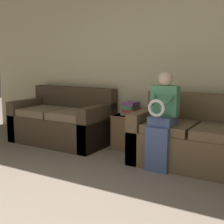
{
  "coord_description": "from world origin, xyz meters",
  "views": [
    {
      "loc": [
        1.83,
        -1.18,
        1.33
      ],
      "look_at": [
        0.04,
        1.87,
        0.73
      ],
      "focal_mm": 50.0,
      "sensor_mm": 36.0,
      "label": 1
    }
  ],
  "objects_px": {
    "couch_main": "(222,143)",
    "child_left_seated": "(162,116)",
    "couch_side": "(63,122)",
    "book_stack": "(131,109)",
    "side_shelf": "(131,131)"
  },
  "relations": [
    {
      "from": "couch_main",
      "to": "side_shelf",
      "type": "relative_size",
      "value": 4.17
    },
    {
      "from": "child_left_seated",
      "to": "side_shelf",
      "type": "relative_size",
      "value": 2.3
    },
    {
      "from": "couch_side",
      "to": "child_left_seated",
      "type": "xyz_separation_m",
      "value": [
        1.83,
        -0.38,
        0.33
      ]
    },
    {
      "from": "side_shelf",
      "to": "book_stack",
      "type": "distance_m",
      "value": 0.34
    },
    {
      "from": "couch_main",
      "to": "book_stack",
      "type": "xyz_separation_m",
      "value": [
        -1.35,
        0.22,
        0.29
      ]
    },
    {
      "from": "couch_main",
      "to": "book_stack",
      "type": "distance_m",
      "value": 1.4
    },
    {
      "from": "couch_main",
      "to": "child_left_seated",
      "type": "xyz_separation_m",
      "value": [
        -0.64,
        -0.36,
        0.33
      ]
    },
    {
      "from": "couch_side",
      "to": "book_stack",
      "type": "bearing_deg",
      "value": 10.14
    },
    {
      "from": "couch_main",
      "to": "child_left_seated",
      "type": "relative_size",
      "value": 1.82
    },
    {
      "from": "child_left_seated",
      "to": "book_stack",
      "type": "xyz_separation_m",
      "value": [
        -0.71,
        0.58,
        -0.04
      ]
    },
    {
      "from": "side_shelf",
      "to": "couch_side",
      "type": "bearing_deg",
      "value": -170.06
    },
    {
      "from": "couch_side",
      "to": "book_stack",
      "type": "distance_m",
      "value": 1.18
    },
    {
      "from": "couch_side",
      "to": "book_stack",
      "type": "height_order",
      "value": "couch_side"
    },
    {
      "from": "child_left_seated",
      "to": "book_stack",
      "type": "bearing_deg",
      "value": 140.55
    },
    {
      "from": "child_left_seated",
      "to": "book_stack",
      "type": "distance_m",
      "value": 0.92
    }
  ]
}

